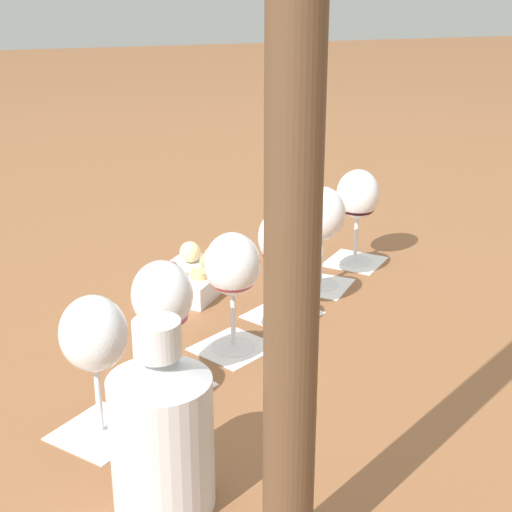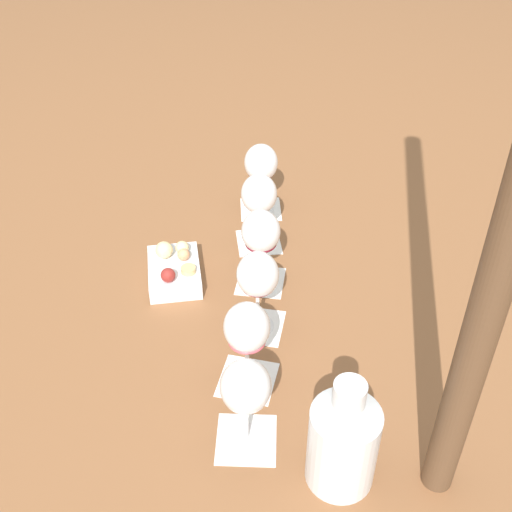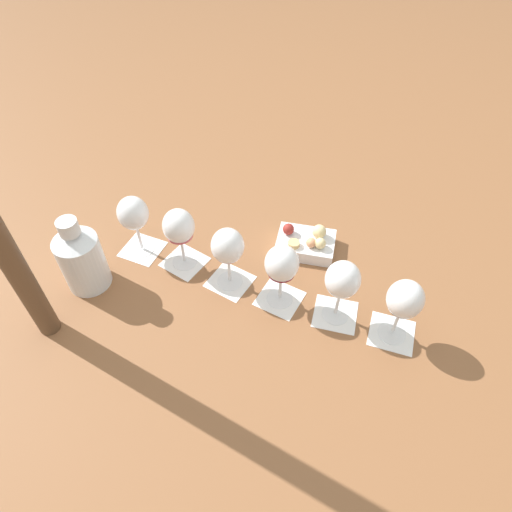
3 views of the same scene
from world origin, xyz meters
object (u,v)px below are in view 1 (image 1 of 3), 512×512
(wine_glass_0, at_px, (94,340))
(snack_dish, at_px, (192,276))
(wine_glass_4, at_px, (322,218))
(ceramic_vase, at_px, (161,428))
(wine_glass_3, at_px, (283,242))
(wine_glass_1, at_px, (162,301))
(wine_glass_5, at_px, (358,199))
(wine_glass_2, at_px, (232,270))

(wine_glass_0, distance_m, snack_dish, 0.43)
(wine_glass_4, bearing_deg, snack_dish, 78.89)
(ceramic_vase, bearing_deg, snack_dish, -14.03)
(wine_glass_0, xyz_separation_m, wine_glass_3, (0.25, -0.30, 0.00))
(snack_dish, bearing_deg, wine_glass_4, -101.11)
(wine_glass_1, bearing_deg, wine_glass_3, -51.74)
(wine_glass_4, distance_m, wine_glass_5, 0.13)
(wine_glass_5, xyz_separation_m, ceramic_vase, (-0.57, 0.44, -0.03))
(wine_glass_2, xyz_separation_m, snack_dish, (0.22, 0.02, -0.09))
(wine_glass_0, distance_m, wine_glass_2, 0.26)
(wine_glass_2, height_order, wine_glass_3, same)
(wine_glass_5, height_order, snack_dish, wine_glass_5)
(wine_glass_4, relative_size, snack_dish, 0.94)
(snack_dish, bearing_deg, ceramic_vase, 165.97)
(snack_dish, bearing_deg, wine_glass_2, -176.08)
(wine_glass_0, relative_size, wine_glass_2, 1.00)
(wine_glass_1, height_order, snack_dish, wine_glass_1)
(wine_glass_4, relative_size, wine_glass_5, 1.00)
(wine_glass_2, relative_size, wine_glass_4, 1.00)
(wine_glass_1, distance_m, snack_dish, 0.33)
(ceramic_vase, bearing_deg, wine_glass_2, -25.60)
(wine_glass_5, bearing_deg, wine_glass_1, 130.68)
(wine_glass_1, relative_size, wine_glass_2, 1.00)
(wine_glass_3, height_order, wine_glass_4, same)
(wine_glass_1, xyz_separation_m, wine_glass_3, (0.16, -0.21, -0.00))
(wine_glass_1, bearing_deg, wine_glass_4, -49.53)
(wine_glass_0, bearing_deg, wine_glass_5, -48.82)
(wine_glass_3, relative_size, wine_glass_5, 1.00)
(wine_glass_2, distance_m, ceramic_vase, 0.34)
(ceramic_vase, bearing_deg, wine_glass_1, -9.59)
(wine_glass_1, height_order, ceramic_vase, ceramic_vase)
(wine_glass_0, distance_m, wine_glass_4, 0.52)
(wine_glass_5, bearing_deg, snack_dish, 98.34)
(wine_glass_2, height_order, wine_glass_4, same)
(wine_glass_2, height_order, snack_dish, wine_glass_2)
(wine_glass_0, xyz_separation_m, ceramic_vase, (-0.14, -0.05, -0.03))
(wine_glass_1, bearing_deg, snack_dish, -17.31)
(wine_glass_0, distance_m, ceramic_vase, 0.16)
(wine_glass_5, xyz_separation_m, snack_dish, (-0.04, 0.31, -0.09))
(wine_glass_2, distance_m, snack_dish, 0.24)
(wine_glass_0, height_order, wine_glass_2, same)
(wine_glass_1, bearing_deg, wine_glass_5, -49.32)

